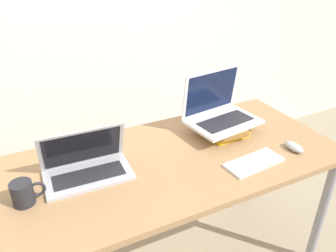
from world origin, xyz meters
name	(u,v)px	position (x,y,z in m)	size (l,w,h in m)	color
wall_back	(87,2)	(0.00, 1.52, 1.35)	(8.00, 0.05, 2.70)	silver
desk	(160,174)	(0.00, 0.38, 0.70)	(1.80, 0.76, 0.78)	#9E754C
laptop_left	(87,166)	(-0.33, 0.43, 0.82)	(0.38, 0.23, 0.22)	#B2B2B7
book_stack	(222,127)	(0.42, 0.48, 0.81)	(0.21, 0.28, 0.06)	gold
laptop_on_books	(219,111)	(0.42, 0.52, 0.89)	(0.40, 0.31, 0.27)	silver
wireless_keyboard	(254,162)	(0.39, 0.17, 0.78)	(0.30, 0.15, 0.01)	white
mouse	(294,147)	(0.64, 0.17, 0.79)	(0.06, 0.11, 0.04)	#B2B2B7
mug	(24,193)	(-0.60, 0.35, 0.82)	(0.13, 0.09, 0.10)	#232328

